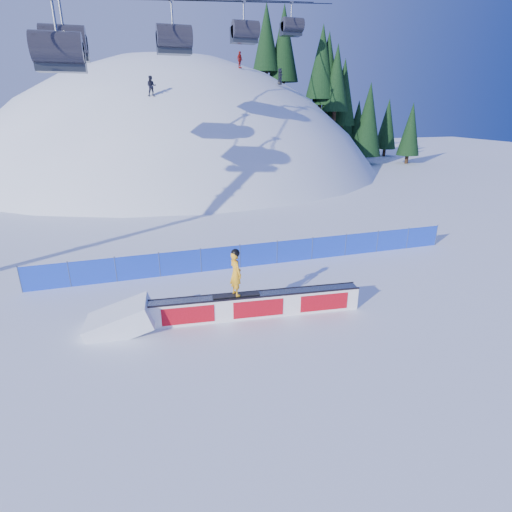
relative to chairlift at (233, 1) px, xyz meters
name	(u,v)px	position (x,y,z in m)	size (l,w,h in m)	color
ground	(291,303)	(-4.74, -27.49, -16.89)	(160.00, 160.00, 0.00)	white
snow_hill	(184,287)	(-4.74, 14.51, -34.89)	(64.00, 64.00, 64.00)	white
treeline	(339,91)	(18.46, 13.24, -7.02)	(22.72, 13.09, 20.00)	black
safety_fence	(259,254)	(-4.74, -22.99, -16.29)	(22.05, 0.05, 1.30)	blue
chairlift	(233,1)	(0.00, 0.00, 0.00)	(40.80, 41.70, 22.00)	gray
rail_box	(257,305)	(-6.42, -28.09, -16.41)	(8.22, 1.39, 0.98)	white
snow_ramp	(121,329)	(-11.52, -27.58, -16.89)	(2.33, 1.56, 0.88)	white
snowboarder	(236,273)	(-7.23, -28.01, -14.98)	(1.82, 0.72, 1.88)	black
distant_skiers	(207,63)	(-2.01, 3.67, -4.96)	(14.77, 12.59, 6.53)	black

